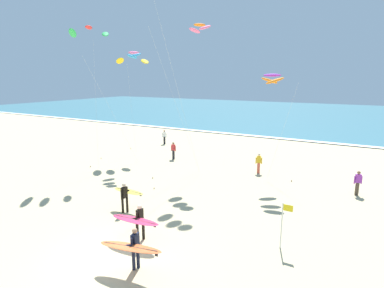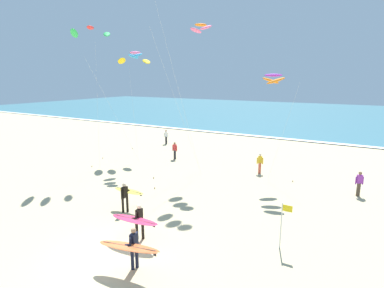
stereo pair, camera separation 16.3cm
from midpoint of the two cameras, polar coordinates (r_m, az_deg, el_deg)
name	(u,v)px [view 1 (the left image)]	position (r m, az deg, el deg)	size (l,w,h in m)	color
ground_plane	(117,255)	(13.80, -14.37, -19.71)	(160.00, 160.00, 0.00)	#CCB789
ocean_water	(316,114)	(67.52, 22.26, 5.20)	(160.00, 60.00, 0.08)	teal
shoreline_foam	(281,138)	(38.52, 16.38, 1.04)	(160.00, 1.01, 0.01)	white
surfer_lead	(133,246)	(12.19, -11.55, -18.43)	(2.63, 1.11, 1.71)	black
surfer_trailing	(126,194)	(17.19, -12.55, -9.13)	(1.96, 0.96, 1.71)	black
surfer_third	(138,220)	(14.11, -10.58, -13.90)	(2.39, 1.06, 1.71)	black
kite_arc_violet_mid	(272,79)	(21.36, 14.68, 11.78)	(2.68, 2.67, 7.55)	orange
kite_arc_amber_far	(199,28)	(23.39, 1.21, 21.04)	(3.29, 4.32, 11.12)	pink
kite_arc_rose_high	(134,55)	(26.27, -11.14, 16.14)	(3.53, 4.18, 9.42)	#2D99DB
kite_arc_cobalt_low	(132,60)	(28.91, -11.33, 15.35)	(3.63, 3.29, 9.30)	yellow
kite_arc_scarlet_close	(89,32)	(24.94, -19.05, 19.38)	(3.90, 4.08, 11.01)	green
bystander_purple_top	(358,183)	(21.72, 28.61, -6.48)	(0.46, 0.30, 1.59)	#4C3D2D
bystander_red_top	(173,151)	(27.57, -3.70, -1.24)	(0.50, 0.22, 1.59)	black
bystander_yellow_top	(259,163)	(24.00, 12.29, -3.55)	(0.48, 0.28, 1.59)	#D8593F
bystander_white_top	(164,137)	(34.13, -5.37, 1.34)	(0.44, 0.32, 1.59)	black
lifeguard_flag	(283,221)	(13.84, 16.50, -13.78)	(0.45, 0.05, 2.10)	silver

